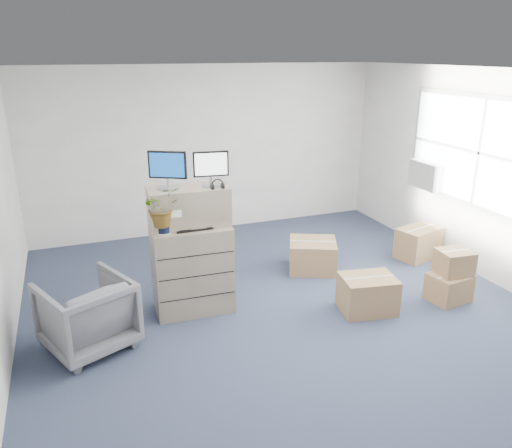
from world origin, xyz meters
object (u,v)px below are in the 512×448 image
object	(u,v)px
monitor_right	(211,167)
water_bottle	(194,214)
keyboard	(194,228)
monitor_left	(167,168)
office_chair	(87,311)
filing_cabinet_lower	(192,268)
potted_plant	(162,212)

from	to	relation	value
monitor_right	water_bottle	world-z (taller)	monitor_right
monitor_right	keyboard	distance (m)	0.73
monitor_left	office_chair	size ratio (longest dim) A/B	0.50
filing_cabinet_lower	potted_plant	world-z (taller)	potted_plant
keyboard	office_chair	world-z (taller)	keyboard
monitor_right	office_chair	world-z (taller)	monitor_right
keyboard	office_chair	bearing A→B (deg)	-166.23
filing_cabinet_lower	monitor_right	distance (m)	1.25
water_bottle	monitor_left	bearing A→B (deg)	-176.20
monitor_right	filing_cabinet_lower	bearing A→B (deg)	-167.78
monitor_left	monitor_right	size ratio (longest dim) A/B	1.06
filing_cabinet_lower	office_chair	xyz separation A→B (m)	(-1.24, -0.43, -0.11)
monitor_left	keyboard	size ratio (longest dim) A/B	1.00
monitor_right	water_bottle	distance (m)	0.60
filing_cabinet_lower	potted_plant	xyz separation A→B (m)	(-0.33, -0.11, 0.78)
monitor_right	office_chair	size ratio (longest dim) A/B	0.48
monitor_right	keyboard	size ratio (longest dim) A/B	0.95
keyboard	office_chair	distance (m)	1.45
water_bottle	potted_plant	xyz separation A→B (m)	(-0.40, -0.19, 0.13)
filing_cabinet_lower	water_bottle	distance (m)	0.66
monitor_right	potted_plant	xyz separation A→B (m)	(-0.61, -0.13, -0.43)
monitor_left	monitor_right	distance (m)	0.49
keyboard	potted_plant	distance (m)	0.42
filing_cabinet_lower	office_chair	world-z (taller)	filing_cabinet_lower
monitor_right	water_bottle	xyz separation A→B (m)	(-0.21, 0.07, -0.56)
office_chair	keyboard	bearing A→B (deg)	171.06
filing_cabinet_lower	monitor_left	bearing A→B (deg)	164.67
monitor_right	potted_plant	size ratio (longest dim) A/B	0.77
filing_cabinet_lower	keyboard	size ratio (longest dim) A/B	2.48
office_chair	monitor_right	bearing A→B (deg)	173.01
monitor_left	keyboard	bearing A→B (deg)	-8.89
water_bottle	potted_plant	distance (m)	0.46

